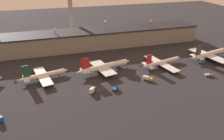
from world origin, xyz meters
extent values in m
plane|color=#26262B|center=(0.00, 0.00, 0.00)|extent=(600.00, 600.00, 0.00)
cube|color=gray|center=(0.00, 80.00, 7.79)|extent=(237.32, 25.10, 15.57)
cube|color=black|center=(0.00, 80.00, 16.17)|extent=(237.32, 27.10, 1.20)
cylinder|color=white|center=(-33.34, 24.82, 3.12)|extent=(28.22, 9.59, 3.28)
cylinder|color=#ADB2B7|center=(-33.34, 24.82, 2.54)|extent=(26.73, 8.79, 2.79)
cone|color=white|center=(-18.64, 28.24, 3.12)|extent=(4.54, 3.93, 3.12)
cone|color=white|center=(-48.19, 21.36, 3.36)|extent=(5.42, 3.83, 2.79)
cube|color=#1E4738|center=(-44.87, 22.14, 8.85)|extent=(4.56, 1.43, 8.19)
cube|color=white|center=(-45.42, 22.01, 3.61)|extent=(5.71, 11.55, 0.24)
cube|color=white|center=(-34.71, 24.50, 2.71)|extent=(14.01, 31.66, 0.36)
cylinder|color=gray|center=(-35.84, 33.10, 1.55)|extent=(3.92, 2.57, 1.80)
cylinder|color=gray|center=(-31.93, 16.29, 1.55)|extent=(3.92, 2.57, 1.80)
cylinder|color=black|center=(-23.72, 27.06, 0.74)|extent=(0.50, 0.50, 1.48)
cylinder|color=black|center=(-35.01, 25.78, 0.74)|extent=(0.50, 0.50, 1.48)
cylinder|color=black|center=(-34.41, 23.22, 0.74)|extent=(0.50, 0.50, 1.48)
cylinder|color=silver|center=(10.37, 24.32, 4.14)|extent=(36.90, 12.60, 4.36)
cylinder|color=silver|center=(10.37, 24.32, 3.38)|extent=(34.95, 11.54, 3.70)
cone|color=silver|center=(29.60, 28.79, 4.14)|extent=(6.03, 5.22, 4.14)
cone|color=silver|center=(-9.07, 19.80, 4.47)|extent=(7.21, 5.09, 3.70)
cube|color=red|center=(-4.71, 20.81, 10.18)|extent=(6.03, 1.77, 7.73)
cube|color=silver|center=(-5.43, 20.64, 4.79)|extent=(6.53, 10.82, 0.24)
cube|color=silver|center=(8.58, 23.90, 3.60)|extent=(15.69, 29.49, 0.36)
cylinder|color=gray|center=(7.87, 31.80, 2.15)|extent=(5.21, 3.42, 2.40)
cylinder|color=gray|center=(11.43, 16.50, 2.15)|extent=(5.21, 3.42, 2.40)
cylinder|color=black|center=(22.94, 27.24, 0.98)|extent=(0.50, 0.50, 1.96)
cylinder|color=black|center=(8.18, 25.60, 0.98)|extent=(0.50, 0.50, 1.96)
cylinder|color=black|center=(8.97, 22.20, 0.98)|extent=(0.50, 0.50, 1.96)
cylinder|color=silver|center=(57.17, 21.69, 3.07)|extent=(32.78, 10.60, 3.23)
cylinder|color=silver|center=(57.17, 21.69, 2.50)|extent=(31.07, 9.76, 2.75)
cone|color=silver|center=(74.14, 25.64, 3.07)|extent=(4.47, 3.87, 3.07)
cone|color=silver|center=(40.04, 17.71, 3.31)|extent=(5.34, 3.77, 2.75)
cube|color=red|center=(43.71, 18.56, 8.34)|extent=(4.50, 1.41, 7.32)
cube|color=silver|center=(43.07, 18.41, 3.56)|extent=(6.10, 13.43, 0.24)
cube|color=silver|center=(55.57, 21.32, 2.67)|extent=(15.13, 36.87, 0.36)
cylinder|color=gray|center=(54.23, 31.42, 1.53)|extent=(3.87, 2.54, 1.78)
cylinder|color=gray|center=(58.83, 11.67, 1.53)|extent=(3.87, 2.54, 1.78)
cylinder|color=black|center=(68.39, 24.30, 0.73)|extent=(0.50, 0.50, 1.45)
cylinder|color=black|center=(55.28, 22.58, 0.73)|extent=(0.50, 0.50, 1.45)
cylinder|color=black|center=(55.86, 20.06, 0.73)|extent=(0.50, 0.50, 1.45)
cylinder|color=silver|center=(102.64, 23.57, 4.17)|extent=(34.99, 12.19, 4.39)
cylinder|color=#333842|center=(102.64, 23.57, 3.40)|extent=(33.14, 11.15, 3.73)
cone|color=silver|center=(120.92, 27.82, 4.17)|extent=(6.08, 5.26, 4.17)
cone|color=silver|center=(84.14, 19.26, 4.50)|extent=(7.26, 5.13, 3.73)
cube|color=#333842|center=(88.36, 20.24, 10.28)|extent=(6.08, 1.78, 7.82)
cube|color=silver|center=(87.68, 20.08, 4.83)|extent=(7.22, 13.64, 0.24)
cube|color=silver|center=(100.94, 23.17, 3.62)|extent=(17.58, 37.32, 0.36)
cylinder|color=gray|center=(99.67, 33.24, 2.17)|extent=(5.25, 3.45, 2.42)
cylinder|color=gray|center=(104.25, 13.57, 2.17)|extent=(5.25, 3.45, 2.42)
cylinder|color=black|center=(114.54, 26.33, 0.99)|extent=(0.50, 0.50, 1.98)
cylinder|color=black|center=(100.54, 24.88, 0.99)|extent=(0.50, 0.50, 1.98)
cylinder|color=black|center=(101.34, 21.46, 0.99)|extent=(0.50, 0.50, 1.98)
cube|color=#195199|center=(9.93, -4.01, 1.37)|extent=(5.09, 5.25, 1.31)
cube|color=black|center=(10.76, -3.11, 2.43)|extent=(1.72, 1.66, 0.80)
cylinder|color=black|center=(10.32, -2.25, 0.45)|extent=(1.05, 1.07, 0.90)
cylinder|color=black|center=(11.66, -3.47, 0.45)|extent=(1.05, 1.07, 0.90)
cylinder|color=black|center=(8.21, -4.56, 0.45)|extent=(1.05, 1.07, 0.90)
cylinder|color=black|center=(9.55, -5.78, 0.45)|extent=(1.05, 1.07, 0.90)
cube|color=#195199|center=(-55.97, -17.69, 2.04)|extent=(3.09, 3.04, 2.65)
cylinder|color=black|center=(-55.45, -16.94, 0.45)|extent=(1.00, 1.07, 0.90)
cube|color=gold|center=(37.52, 0.81, 1.58)|extent=(2.92, 2.92, 1.72)
cube|color=silver|center=(34.69, 3.30, 1.87)|extent=(4.59, 4.39, 2.29)
cylinder|color=black|center=(37.86, 1.53, 0.45)|extent=(1.01, 0.98, 0.90)
cylinder|color=black|center=(36.85, 0.37, 0.45)|extent=(1.01, 0.98, 0.90)
cylinder|color=black|center=(34.52, 4.47, 0.45)|extent=(1.01, 0.98, 0.90)
cylinder|color=black|center=(33.50, 3.32, 0.45)|extent=(1.01, 0.98, 0.90)
cube|color=#9EA3A8|center=(80.91, -4.00, 1.31)|extent=(5.75, 2.40, 1.18)
cube|color=black|center=(82.34, -4.02, 2.30)|extent=(0.72, 1.64, 0.80)
cylinder|color=black|center=(82.75, -3.15, 0.45)|extent=(0.91, 0.59, 0.90)
cylinder|color=black|center=(82.74, -4.90, 0.45)|extent=(0.91, 0.59, 0.90)
cylinder|color=black|center=(79.09, -3.11, 0.45)|extent=(0.91, 0.59, 0.90)
cylinder|color=black|center=(79.07, -4.86, 0.45)|extent=(0.91, 0.59, 0.90)
cube|color=#282D38|center=(-2.96, -0.79, 1.83)|extent=(2.74, 2.72, 2.22)
cube|color=silver|center=(-5.15, -3.23, 2.20)|extent=(4.04, 4.17, 2.96)
cylinder|color=black|center=(-3.65, -0.41, 0.45)|extent=(0.98, 1.01, 0.90)
cylinder|color=black|center=(-2.51, -1.44, 0.45)|extent=(0.98, 1.01, 0.90)
cylinder|color=black|center=(-6.25, -3.30, 0.45)|extent=(0.98, 1.01, 0.90)
cylinder|color=black|center=(-5.11, -4.33, 0.45)|extent=(0.98, 1.01, 0.90)
cylinder|color=slate|center=(-68.76, 78.11, 12.14)|extent=(0.70, 0.70, 24.28)
cylinder|color=slate|center=(-21.79, 78.11, 10.12)|extent=(0.70, 0.70, 20.24)
sphere|color=beige|center=(-21.79, 78.11, 20.84)|extent=(1.80, 1.80, 1.80)
cylinder|color=slate|center=(24.98, 78.11, 11.96)|extent=(0.70, 0.70, 23.92)
sphere|color=beige|center=(24.98, 78.11, 24.52)|extent=(1.80, 1.80, 1.80)
cylinder|color=slate|center=(72.11, 78.11, 10.70)|extent=(0.70, 0.70, 21.41)
sphere|color=beige|center=(72.11, 78.11, 22.01)|extent=(1.80, 1.80, 1.80)
cylinder|color=#99999E|center=(-2.88, 112.98, 22.44)|extent=(4.40, 4.40, 44.88)
camera|label=1|loc=(-25.83, -119.57, 74.20)|focal=35.00mm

